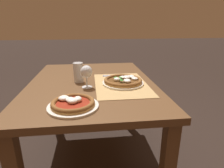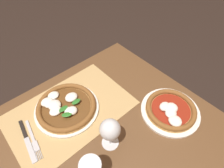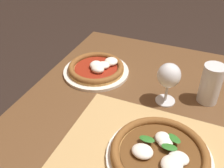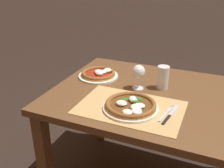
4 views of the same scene
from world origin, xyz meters
name	(u,v)px [view 4 (image 4 of 4)]	position (x,y,z in m)	size (l,w,h in m)	color
dining_table	(157,110)	(0.00, 0.00, 0.63)	(1.25, 0.91, 0.74)	brown
paper_placemat	(130,107)	(-0.10, -0.21, 0.74)	(0.56, 0.37, 0.00)	tan
pizza_near	(131,106)	(-0.09, -0.23, 0.76)	(0.30, 0.30, 0.05)	silver
pizza_far	(99,74)	(-0.44, 0.10, 0.76)	(0.27, 0.27, 0.05)	silver
wine_glass	(139,73)	(-0.14, 0.03, 0.85)	(0.08, 0.08, 0.16)	silver
pint_glass	(164,78)	(0.00, 0.09, 0.81)	(0.07, 0.07, 0.15)	silver
fork	(167,112)	(0.09, -0.19, 0.75)	(0.05, 0.20, 0.00)	#B7B7BC
knife	(171,114)	(0.11, -0.20, 0.75)	(0.05, 0.22, 0.01)	black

